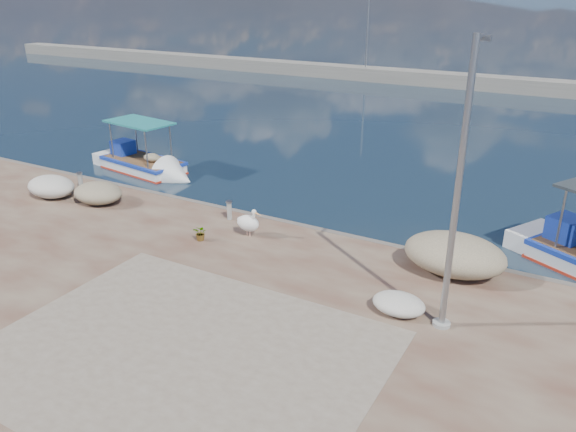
% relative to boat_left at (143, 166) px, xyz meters
% --- Properties ---
extents(ground, '(1400.00, 1400.00, 0.00)m').
position_rel_boat_left_xyz_m(ground, '(10.65, -8.18, -0.22)').
color(ground, '#162635').
rests_on(ground, ground).
extents(quay, '(44.00, 22.00, 0.50)m').
position_rel_boat_left_xyz_m(quay, '(10.65, -14.18, 0.03)').
color(quay, '#532E24').
rests_on(quay, ground).
extents(quay_patch, '(9.00, 7.00, 0.01)m').
position_rel_boat_left_xyz_m(quay_patch, '(11.65, -11.18, 0.28)').
color(quay_patch, gray).
rests_on(quay_patch, quay).
extents(breakwater, '(120.00, 2.20, 7.50)m').
position_rel_boat_left_xyz_m(breakwater, '(10.65, 31.82, 0.38)').
color(breakwater, gray).
rests_on(breakwater, ground).
extents(boat_left, '(6.10, 2.75, 2.83)m').
position_rel_boat_left_xyz_m(boat_left, '(0.00, 0.00, 0.00)').
color(boat_left, white).
rests_on(boat_left, ground).
extents(pelican, '(1.09, 0.63, 1.04)m').
position_rel_boat_left_xyz_m(pelican, '(9.41, -4.90, 0.77)').
color(pelican, tan).
rests_on(pelican, quay).
extents(lamp_post, '(0.44, 0.96, 7.00)m').
position_rel_boat_left_xyz_m(lamp_post, '(16.58, -7.04, 3.58)').
color(lamp_post, gray).
rests_on(lamp_post, quay).
extents(bollard_near, '(0.23, 0.23, 0.71)m').
position_rel_boat_left_xyz_m(bollard_near, '(7.99, -4.00, 0.66)').
color(bollard_near, gray).
rests_on(bollard_near, quay).
extents(bollard_far, '(0.24, 0.24, 0.73)m').
position_rel_boat_left_xyz_m(bollard_far, '(0.70, -4.36, 0.68)').
color(bollard_far, gray).
rests_on(bollard_far, quay).
extents(potted_plant, '(0.53, 0.48, 0.53)m').
position_rel_boat_left_xyz_m(potted_plant, '(8.21, -5.97, 0.54)').
color(potted_plant, '#33722D').
rests_on(potted_plant, quay).
extents(net_pile_b, '(2.03, 1.58, 0.79)m').
position_rel_boat_left_xyz_m(net_pile_b, '(2.55, -5.12, 0.67)').
color(net_pile_b, tan).
rests_on(net_pile_b, quay).
extents(net_pile_a, '(2.08, 1.51, 0.85)m').
position_rel_boat_left_xyz_m(net_pile_a, '(0.40, -5.57, 0.70)').
color(net_pile_a, silver).
rests_on(net_pile_a, quay).
extents(net_pile_c, '(2.97, 2.12, 1.17)m').
position_rel_boat_left_xyz_m(net_pile_c, '(16.10, -4.09, 0.86)').
color(net_pile_c, tan).
rests_on(net_pile_c, quay).
extents(net_pile_d, '(1.39, 1.04, 0.52)m').
position_rel_boat_left_xyz_m(net_pile_d, '(15.44, -7.03, 0.54)').
color(net_pile_d, silver).
rests_on(net_pile_d, quay).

